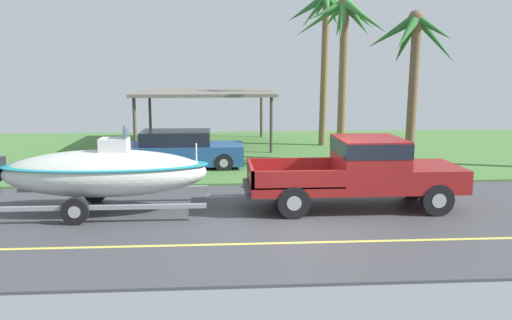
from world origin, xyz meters
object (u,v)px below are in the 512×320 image
at_px(boat_on_trailer, 104,172).
at_px(palm_tree_far_left, 412,51).
at_px(palm_tree_mid, 326,26).
at_px(pickup_truck_towing, 367,169).
at_px(carport_awning, 205,94).
at_px(palm_tree_near_left, 345,31).
at_px(parked_sedan_near, 181,150).

xyz_separation_m(boat_on_trailer, palm_tree_far_left, (9.55, 4.91, 3.16)).
bearing_deg(palm_tree_mid, pickup_truck_towing, -95.13).
bearing_deg(pickup_truck_towing, carport_awning, 110.72).
bearing_deg(palm_tree_near_left, palm_tree_far_left, -47.42).
relative_size(carport_awning, palm_tree_far_left, 1.11).
distance_m(parked_sedan_near, palm_tree_far_left, 8.85).
bearing_deg(palm_tree_far_left, boat_on_trailer, -152.79).
bearing_deg(carport_awning, palm_tree_far_left, -43.48).
height_order(palm_tree_near_left, palm_tree_far_left, palm_tree_near_left).
bearing_deg(palm_tree_mid, parked_sedan_near, -141.25).
bearing_deg(palm_tree_near_left, carport_awning, 138.01).
distance_m(boat_on_trailer, palm_tree_far_left, 11.19).
bearing_deg(parked_sedan_near, palm_tree_far_left, -8.16).
xyz_separation_m(palm_tree_near_left, palm_tree_mid, (0.05, 4.11, 0.48)).
height_order(boat_on_trailer, palm_tree_far_left, palm_tree_far_left).
distance_m(pickup_truck_towing, parked_sedan_near, 8.02).
height_order(parked_sedan_near, palm_tree_near_left, palm_tree_near_left).
bearing_deg(palm_tree_far_left, palm_tree_mid, 106.49).
distance_m(parked_sedan_near, palm_tree_near_left, 7.58).
height_order(parked_sedan_near, palm_tree_far_left, palm_tree_far_left).
relative_size(pickup_truck_towing, parked_sedan_near, 1.30).
distance_m(carport_awning, palm_tree_mid, 6.29).
xyz_separation_m(pickup_truck_towing, parked_sedan_near, (-5.23, 6.06, -0.36)).
xyz_separation_m(parked_sedan_near, carport_awning, (0.76, 5.75, 1.76)).
relative_size(pickup_truck_towing, palm_tree_near_left, 0.91).
bearing_deg(palm_tree_near_left, parked_sedan_near, -171.83).
bearing_deg(palm_tree_far_left, parked_sedan_near, 171.84).
height_order(boat_on_trailer, carport_awning, carport_awning).
height_order(carport_awning, palm_tree_near_left, palm_tree_near_left).
bearing_deg(palm_tree_mid, boat_on_trailer, -124.96).
distance_m(palm_tree_mid, palm_tree_far_left, 6.54).
xyz_separation_m(boat_on_trailer, carport_awning, (2.27, 11.82, 1.40)).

